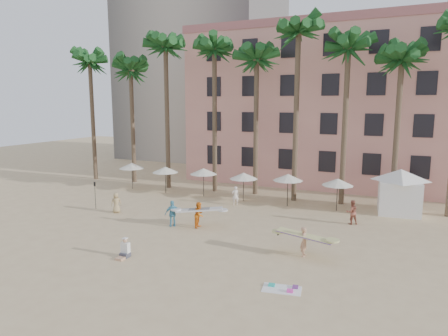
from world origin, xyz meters
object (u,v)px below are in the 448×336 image
at_px(pink_hotel, 360,108).
at_px(carrier_white, 199,214).
at_px(cabana, 400,187).
at_px(carrier_yellow, 304,239).

relative_size(pink_hotel, carrier_white, 10.65).
relative_size(cabana, carrier_white, 1.49).
height_order(pink_hotel, carrier_white, pink_hotel).
bearing_deg(carrier_yellow, cabana, 68.44).
bearing_deg(carrier_yellow, pink_hotel, 89.65).
bearing_deg(pink_hotel, cabana, -69.48).
xyz_separation_m(pink_hotel, carrier_white, (-8.01, -21.76, -7.03)).
relative_size(cabana, carrier_yellow, 1.54).
bearing_deg(carrier_white, pink_hotel, 69.79).
xyz_separation_m(cabana, carrier_yellow, (-4.68, -11.84, -1.09)).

